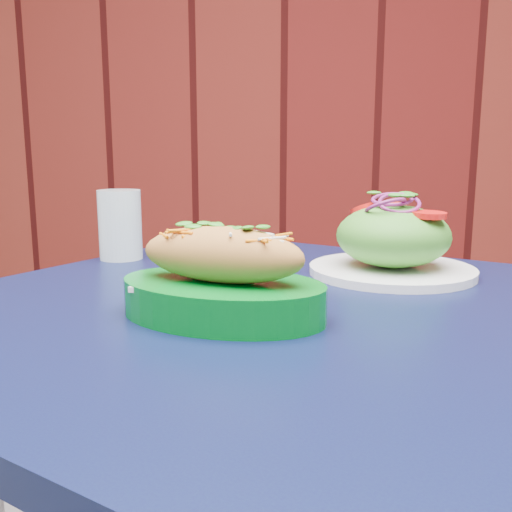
# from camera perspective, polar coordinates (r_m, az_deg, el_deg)

# --- Properties ---
(brick_wall) EXTENTS (4.90, 0.04, 2.80)m
(brick_wall) POSITION_cam_1_polar(r_m,az_deg,el_deg) (2.55, 2.91, 21.22)
(brick_wall) COLOR #551110
(brick_wall) RESTS_ON ground
(cafe_table) EXTENTS (1.06, 1.06, 0.75)m
(cafe_table) POSITION_cam_1_polar(r_m,az_deg,el_deg) (0.73, 2.03, -11.15)
(cafe_table) COLOR black
(cafe_table) RESTS_ON ground
(banh_mi_basket) EXTENTS (0.26, 0.20, 0.11)m
(banh_mi_basket) POSITION_cam_1_polar(r_m,az_deg,el_deg) (0.62, -3.41, -2.44)
(banh_mi_basket) COLOR #006719
(banh_mi_basket) RESTS_ON cafe_table
(salad_plate) EXTENTS (0.24, 0.24, 0.12)m
(salad_plate) POSITION_cam_1_polar(r_m,az_deg,el_deg) (0.86, 13.52, 1.36)
(salad_plate) COLOR white
(salad_plate) RESTS_ON cafe_table
(water_glass) EXTENTS (0.07, 0.07, 0.12)m
(water_glass) POSITION_cam_1_polar(r_m,az_deg,el_deg) (0.98, -13.43, 3.06)
(water_glass) COLOR silver
(water_glass) RESTS_ON cafe_table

